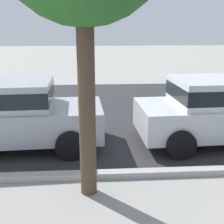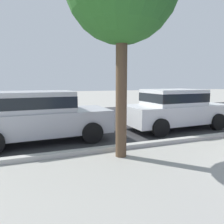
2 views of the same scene
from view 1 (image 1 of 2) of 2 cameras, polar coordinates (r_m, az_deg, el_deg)
The scene contains 3 objects.
street_surface at distance 10.70m, azimuth 17.30°, elevation 0.72°, with size 60.00×9.00×0.01m, color #2D2D30.
parked_car_silver at distance 7.15m, azimuth -19.15°, elevation -0.06°, with size 4.17×2.06×1.56m.
parked_car_white at distance 7.55m, azimuth 20.37°, elevation 0.67°, with size 4.17×2.06×1.56m.
Camera 1 is at (-3.84, -2.10, 2.75)m, focal length 47.66 mm.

